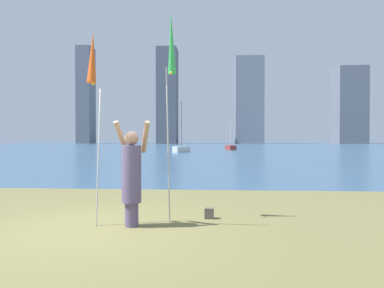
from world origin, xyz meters
name	(u,v)px	position (x,y,z in m)	size (l,w,h in m)	color
ground	(202,148)	(0.00, 50.95, -0.06)	(120.00, 138.00, 0.12)	brown
person	(132,174)	(0.59, 0.21, 0.93)	(0.69, 0.51, 1.89)	#594C72
kite_flag_left	(93,63)	(-0.06, 0.03, 2.88)	(0.16, 0.57, 3.44)	#B2B2B7
kite_flag_right	(171,49)	(1.23, 0.81, 3.30)	(0.16, 0.93, 3.98)	#B2B2B7
bag	(209,213)	(1.96, 0.91, 0.10)	(0.18, 0.15, 0.21)	#4C4742
sailboat_1	(231,147)	(4.12, 42.62, 0.34)	(1.43, 2.96, 4.11)	maroon
sailboat_4	(181,149)	(-1.66, 33.46, 0.39)	(1.86, 2.37, 5.56)	silver
skyline_tower_0	(86,95)	(-34.90, 94.76, 13.71)	(3.97, 5.50, 27.42)	slate
skyline_tower_1	(167,96)	(-10.97, 91.41, 12.92)	(5.35, 6.34, 25.84)	#565B66
skyline_tower_2	(249,100)	(11.56, 96.38, 12.17)	(7.90, 5.13, 24.33)	gray
skyline_tower_3	(350,106)	(39.44, 97.26, 10.58)	(7.84, 7.66, 21.16)	slate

